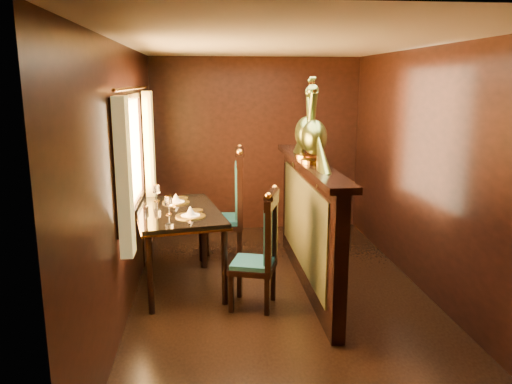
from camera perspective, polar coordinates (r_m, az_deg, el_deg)
ground at (r=5.22m, az=2.94°, el=-11.89°), size 5.00×5.00×0.00m
room_shell at (r=4.80m, az=2.10°, el=5.61°), size 3.04×5.04×2.52m
partition at (r=5.31m, az=5.95°, el=-3.33°), size 0.26×2.70×1.36m
dining_table at (r=5.35m, az=-8.98°, el=-2.78°), size 1.10×1.54×1.03m
chair_left at (r=4.78m, az=0.92°, el=-6.25°), size 0.54×0.55×1.19m
chair_right at (r=5.97m, az=-2.66°, el=-1.24°), size 0.54×0.57×1.42m
peacock_left at (r=4.95m, az=6.71°, el=7.98°), size 0.26×0.69×0.83m
peacock_right at (r=5.27m, az=5.92°, el=8.39°), size 0.27×0.71×0.85m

